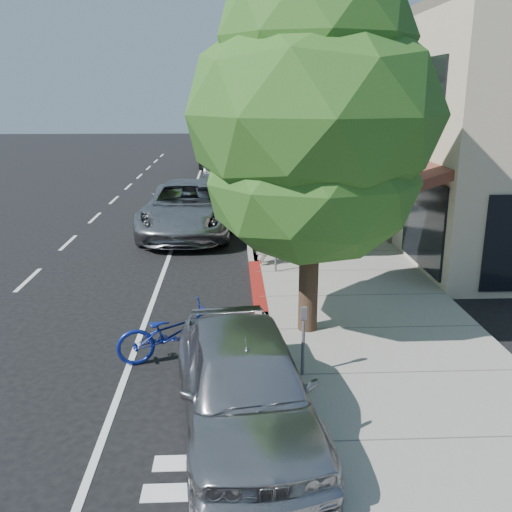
{
  "coord_description": "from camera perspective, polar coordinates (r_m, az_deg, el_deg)",
  "views": [
    {
      "loc": [
        -0.67,
        -12.98,
        4.9
      ],
      "look_at": [
        -0.11,
        -0.62,
        1.35
      ],
      "focal_mm": 40.0,
      "sensor_mm": 36.0,
      "label": 1
    }
  ],
  "objects": [
    {
      "name": "sidewalk",
      "position": [
        21.73,
        5.34,
        3.12
      ],
      "size": [
        4.6,
        56.0,
        0.15
      ],
      "primitive_type": "cube",
      "color": "gray",
      "rests_on": "ground"
    },
    {
      "name": "dark_sedan",
      "position": [
        22.91,
        -3.27,
        5.81
      ],
      "size": [
        2.32,
        5.32,
        1.7
      ],
      "primitive_type": "imported",
      "rotation": [
        0.0,
        0.0,
        -0.1
      ],
      "color": "black",
      "rests_on": "ground"
    },
    {
      "name": "silver_suv",
      "position": [
        20.68,
        -6.81,
        4.82
      ],
      "size": [
        3.26,
        6.75,
        1.85
      ],
      "primitive_type": "imported",
      "rotation": [
        0.0,
        0.0,
        -0.03
      ],
      "color": "#98989C",
      "rests_on": "ground"
    },
    {
      "name": "bicycle",
      "position": [
        10.94,
        -8.37,
        -7.59
      ],
      "size": [
        2.21,
        1.26,
        1.1
      ],
      "primitive_type": "imported",
      "rotation": [
        0.0,
        0.0,
        1.84
      ],
      "color": "navy",
      "rests_on": "ground"
    },
    {
      "name": "curb",
      "position": [
        21.53,
        -0.74,
        3.07
      ],
      "size": [
        0.3,
        56.0,
        0.15
      ],
      "primitive_type": "cube",
      "color": "#9E998E",
      "rests_on": "ground"
    },
    {
      "name": "street_tree_4",
      "position": [
        35.02,
        -0.02,
        15.14
      ],
      "size": [
        4.91,
        4.91,
        7.24
      ],
      "color": "black",
      "rests_on": "ground"
    },
    {
      "name": "street_tree_1",
      "position": [
        17.05,
        2.8,
        15.35
      ],
      "size": [
        4.86,
        4.86,
        7.68
      ],
      "color": "black",
      "rests_on": "ground"
    },
    {
      "name": "street_tree_0",
      "position": [
        11.1,
        5.71,
        13.45
      ],
      "size": [
        4.94,
        4.94,
        7.32
      ],
      "color": "black",
      "rests_on": "ground"
    },
    {
      "name": "curb_red_segment",
      "position": [
        14.8,
        0.15,
        -3.01
      ],
      "size": [
        0.32,
        4.0,
        0.15
      ],
      "primitive_type": "cube",
      "color": "maroon",
      "rests_on": "ground"
    },
    {
      "name": "street_tree_2",
      "position": [
        23.04,
        1.36,
        14.15
      ],
      "size": [
        4.17,
        4.17,
        6.74
      ],
      "color": "black",
      "rests_on": "ground"
    },
    {
      "name": "storefront_building",
      "position": [
        32.66,
        16.16,
        12.95
      ],
      "size": [
        10.0,
        36.0,
        7.0
      ],
      "primitive_type": "cube",
      "color": "beige",
      "rests_on": "ground"
    },
    {
      "name": "street_tree_5",
      "position": [
        41.01,
        -0.41,
        15.31
      ],
      "size": [
        5.42,
        5.42,
        7.43
      ],
      "color": "black",
      "rests_on": "ground"
    },
    {
      "name": "pedestrian",
      "position": [
        24.28,
        4.68,
        6.81
      ],
      "size": [
        0.94,
        0.77,
        1.77
      ],
      "primitive_type": "imported",
      "rotation": [
        0.0,
        0.0,
        3.26
      ],
      "color": "black",
      "rests_on": "sidewalk"
    },
    {
      "name": "near_car_a",
      "position": [
        8.53,
        -1.15,
        -12.71
      ],
      "size": [
        2.44,
        4.9,
        1.6
      ],
      "primitive_type": "imported",
      "rotation": [
        0.0,
        0.0,
        0.12
      ],
      "color": "#A3A3A7",
      "rests_on": "ground"
    },
    {
      "name": "cyclist",
      "position": [
        16.24,
        0.74,
        1.59
      ],
      "size": [
        0.49,
        0.67,
        1.7
      ],
      "primitive_type": "imported",
      "rotation": [
        0.0,
        0.0,
        1.43
      ],
      "color": "white",
      "rests_on": "ground"
    },
    {
      "name": "white_pickup",
      "position": [
        31.48,
        -3.08,
        8.53
      ],
      "size": [
        2.82,
        5.79,
        1.62
      ],
      "primitive_type": "imported",
      "rotation": [
        0.0,
        0.0,
        0.1
      ],
      "color": "#BEBEBE",
      "rests_on": "ground"
    },
    {
      "name": "street_tree_3",
      "position": [
        29.02,
        0.53,
        16.31
      ],
      "size": [
        4.74,
        4.74,
        8.1
      ],
      "color": "black",
      "rests_on": "ground"
    },
    {
      "name": "dark_suv_far",
      "position": [
        39.53,
        -3.77,
        10.22
      ],
      "size": [
        2.71,
        5.63,
        1.86
      ],
      "primitive_type": "imported",
      "rotation": [
        0.0,
        0.0,
        -0.1
      ],
      "color": "black",
      "rests_on": "ground"
    },
    {
      "name": "ground",
      "position": [
        13.89,
        0.35,
        -4.64
      ],
      "size": [
        120.0,
        120.0,
        0.0
      ],
      "primitive_type": "plane",
      "color": "black",
      "rests_on": "ground"
    }
  ]
}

